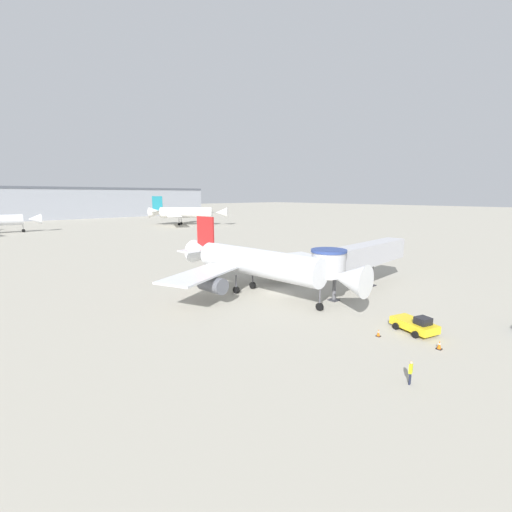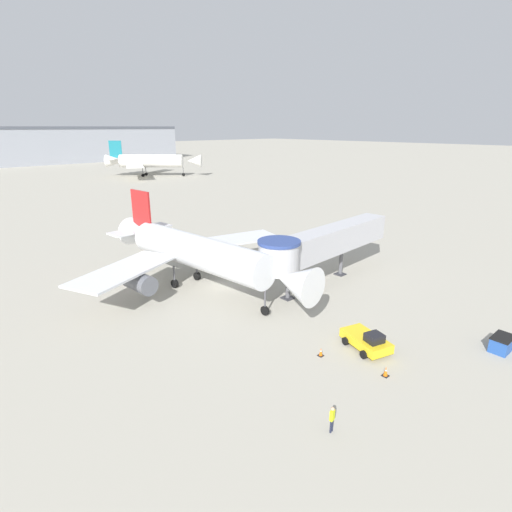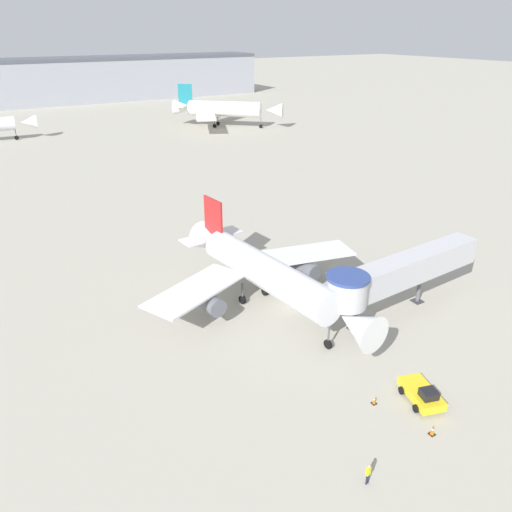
{
  "view_description": "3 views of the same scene",
  "coord_description": "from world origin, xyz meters",
  "views": [
    {
      "loc": [
        -30.43,
        -30.57,
        12.54
      ],
      "look_at": [
        -3.44,
        -0.16,
        5.26
      ],
      "focal_mm": 24.0,
      "sensor_mm": 36.0,
      "label": 1
    },
    {
      "loc": [
        -24.29,
        -32.53,
        16.57
      ],
      "look_at": [
        -0.7,
        -6.37,
        5.12
      ],
      "focal_mm": 28.0,
      "sensor_mm": 36.0,
      "label": 2
    },
    {
      "loc": [
        -27.08,
        -37.98,
        27.29
      ],
      "look_at": [
        -2.37,
        2.95,
        5.27
      ],
      "focal_mm": 35.0,
      "sensor_mm": 36.0,
      "label": 3
    }
  ],
  "objects": [
    {
      "name": "ground_plane",
      "position": [
        0.0,
        0.0,
        0.0
      ],
      "size": [
        800.0,
        800.0,
        0.0
      ],
      "primitive_type": "plane",
      "color": "#A8A393"
    },
    {
      "name": "main_airplane",
      "position": [
        -2.34,
        1.46,
        4.02
      ],
      "size": [
        26.31,
        27.66,
        9.49
      ],
      "rotation": [
        0.0,
        0.0,
        0.1
      ],
      "color": "silver",
      "rests_on": "ground_plane"
    },
    {
      "name": "jet_bridge",
      "position": [
        8.21,
        -6.82,
        4.7
      ],
      "size": [
        20.51,
        4.51,
        6.39
      ],
      "rotation": [
        0.0,
        0.0,
        0.06
      ],
      "color": "#B7B7BC",
      "rests_on": "ground_plane"
    },
    {
      "name": "pushback_tug_yellow",
      "position": [
        0.49,
        -17.92,
        0.73
      ],
      "size": [
        3.13,
        4.41,
        1.68
      ],
      "rotation": [
        0.0,
        0.0,
        -0.29
      ],
      "color": "yellow",
      "rests_on": "ground_plane"
    },
    {
      "name": "traffic_cone_starboard_wing",
      "position": [
        7.77,
        -1.39,
        0.31
      ],
      "size": [
        0.39,
        0.39,
        0.65
      ],
      "color": "black",
      "rests_on": "ground_plane"
    },
    {
      "name": "traffic_cone_apron_front",
      "position": [
        -1.6,
        -20.85,
        0.35
      ],
      "size": [
        0.44,
        0.44,
        0.73
      ],
      "color": "black",
      "rests_on": "ground_plane"
    },
    {
      "name": "traffic_cone_near_nose",
      "position": [
        -2.94,
        -16.19,
        0.31
      ],
      "size": [
        0.4,
        0.4,
        0.66
      ],
      "color": "black",
      "rests_on": "ground_plane"
    },
    {
      "name": "ground_crew_marshaller",
      "position": [
        -8.71,
        -21.65,
        0.97
      ],
      "size": [
        0.35,
        0.24,
        1.67
      ],
      "rotation": [
        0.0,
        0.0,
        0.17
      ],
      "color": "#1E2338",
      "rests_on": "ground_plane"
    },
    {
      "name": "background_jet_teal_tail",
      "position": [
        43.04,
        97.26,
        5.24
      ],
      "size": [
        28.47,
        28.42,
        12.02
      ],
      "rotation": [
        0.0,
        0.0,
        0.83
      ],
      "color": "white",
      "rests_on": "ground_plane"
    },
    {
      "name": "terminal_building",
      "position": [
        9.31,
        175.0,
        8.35
      ],
      "size": [
        171.36,
        18.9,
        16.67
      ],
      "color": "#999EA8",
      "rests_on": "ground_plane"
    }
  ]
}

